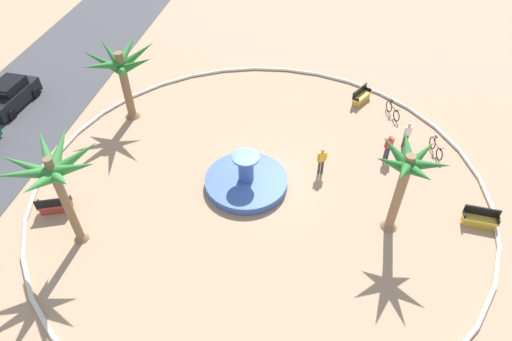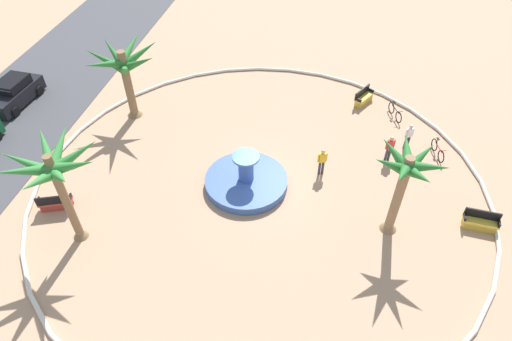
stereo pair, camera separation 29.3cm
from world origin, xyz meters
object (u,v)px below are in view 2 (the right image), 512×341
person_pedestrian_stroll (322,161)px  parked_car_second (14,93)px  palm_tree_near_fountain (124,67)px  bench_east (56,203)px  bicycle_by_lamppost (438,150)px  bench_west (364,98)px  bicycle_red_frame (395,112)px  palm_tree_by_curb (405,174)px  fountain (246,181)px  palm_tree_mid_plaza (54,171)px  bench_southeast (480,223)px  person_cyclist_helmet (390,147)px  person_cyclist_photo (409,135)px

person_pedestrian_stroll → parked_car_second: (2.95, 19.80, -0.15)m
palm_tree_near_fountain → bench_east: bearing=174.8°
bench_east → parked_car_second: parked_car_second is taller
palm_tree_near_fountain → bicycle_by_lamppost: (-0.49, -18.14, -2.98)m
bench_west → person_pedestrian_stroll: 7.53m
bicycle_red_frame → palm_tree_by_curb: bearing=176.3°
person_pedestrian_stroll → bench_east: bearing=111.5°
palm_tree_near_fountain → person_pedestrian_stroll: palm_tree_near_fountain is taller
fountain → palm_tree_mid_plaza: size_ratio=0.82×
palm_tree_by_curb → fountain: bearing=77.4°
palm_tree_mid_plaza → person_pedestrian_stroll: size_ratio=3.16×
bench_southeast → parked_car_second: 27.98m
bench_southeast → person_cyclist_helmet: bearing=45.2°
palm_tree_near_fountain → palm_tree_mid_plaza: 9.68m
palm_tree_mid_plaza → bicycle_by_lamppost: size_ratio=3.13×
bicycle_by_lamppost → person_pedestrian_stroll: size_ratio=1.01×
bench_east → palm_tree_near_fountain: bearing=-5.2°
person_pedestrian_stroll → parked_car_second: size_ratio=0.41×
person_cyclist_photo → parked_car_second: size_ratio=0.40×
person_cyclist_photo → bicycle_red_frame: bearing=10.4°
palm_tree_near_fountain → bench_east: 8.73m
fountain → person_cyclist_helmet: fountain is taller
palm_tree_near_fountain → bench_east: (-8.16, 0.74, -3.02)m
palm_tree_near_fountain → person_cyclist_helmet: size_ratio=2.83×
bench_west → bicycle_red_frame: (-1.23, -1.92, 0.04)m
bicycle_by_lamppost → person_cyclist_photo: size_ratio=1.03×
bench_west → bicycle_by_lamppost: (-4.48, -4.12, 0.04)m
palm_tree_near_fountain → person_pedestrian_stroll: size_ratio=2.79×
bench_west → person_cyclist_photo: person_cyclist_photo is taller
palm_tree_near_fountain → bench_southeast: palm_tree_near_fountain is taller
fountain → parked_car_second: (4.54, 16.05, 0.48)m
bench_southeast → palm_tree_by_curb: bearing=101.6°
palm_tree_near_fountain → person_pedestrian_stroll: 12.53m
bicycle_by_lamppost → bicycle_red_frame: bearing=34.1°
bench_east → person_pedestrian_stroll: size_ratio=1.01×
bench_southeast → palm_tree_near_fountain: bearing=74.2°
palm_tree_near_fountain → parked_car_second: size_ratio=1.13×
bench_west → bicycle_by_lamppost: 6.09m
palm_tree_mid_plaza → parked_car_second: bearing=44.6°
palm_tree_by_curb → parked_car_second: (6.15, 23.27, -2.82)m
bench_east → person_cyclist_helmet: 17.49m
palm_tree_by_curb → person_cyclist_photo: 6.90m
palm_tree_near_fountain → palm_tree_by_curb: size_ratio=0.97×
bench_southeast → fountain: bearing=86.2°
palm_tree_mid_plaza → bicycle_red_frame: 19.55m
bench_east → person_cyclist_photo: bearing=-65.0°
bench_east → bicycle_by_lamppost: (7.67, -18.88, 0.04)m
palm_tree_by_curb → palm_tree_mid_plaza: palm_tree_mid_plaza is taller
bench_east → bench_southeast: 20.45m
bench_southeast → person_cyclist_helmet: size_ratio=1.00×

